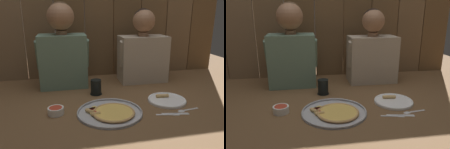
# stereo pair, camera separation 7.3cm
# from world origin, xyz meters

# --- Properties ---
(ground_plane) EXTENTS (3.20, 3.20, 0.00)m
(ground_plane) POSITION_xyz_m (0.00, 0.00, 0.00)
(ground_plane) COLOR brown
(pizza_tray) EXTENTS (0.37, 0.37, 0.03)m
(pizza_tray) POSITION_xyz_m (-0.07, -0.07, 0.01)
(pizza_tray) COLOR #B2B2B7
(pizza_tray) RESTS_ON ground
(dinner_plate) EXTENTS (0.24, 0.24, 0.03)m
(dinner_plate) POSITION_xyz_m (0.32, 0.03, 0.01)
(dinner_plate) COLOR white
(dinner_plate) RESTS_ON ground
(drinking_glass) EXTENTS (0.08, 0.08, 0.10)m
(drinking_glass) POSITION_xyz_m (-0.10, 0.25, 0.05)
(drinking_glass) COLOR black
(drinking_glass) RESTS_ON ground
(dipping_bowl) EXTENTS (0.09, 0.09, 0.04)m
(dipping_bowl) POSITION_xyz_m (-0.37, -0.01, 0.02)
(dipping_bowl) COLOR white
(dipping_bowl) RESTS_ON ground
(table_fork) EXTENTS (0.13, 0.04, 0.01)m
(table_fork) POSITION_xyz_m (0.25, -0.15, 0.00)
(table_fork) COLOR silver
(table_fork) RESTS_ON ground
(table_knife) EXTENTS (0.16, 0.05, 0.01)m
(table_knife) POSITION_xyz_m (0.29, -0.15, 0.00)
(table_knife) COLOR silver
(table_knife) RESTS_ON ground
(table_spoon) EXTENTS (0.14, 0.04, 0.01)m
(table_spoon) POSITION_xyz_m (0.37, -0.12, 0.00)
(table_spoon) COLOR silver
(table_spoon) RESTS_ON ground
(diner_left) EXTENTS (0.38, 0.22, 0.62)m
(diner_left) POSITION_xyz_m (-0.31, 0.48, 0.29)
(diner_left) COLOR slate
(diner_left) RESTS_ON ground
(diner_right) EXTENTS (0.41, 0.21, 0.58)m
(diner_right) POSITION_xyz_m (0.31, 0.48, 0.26)
(diner_right) COLOR #B2A38E
(diner_right) RESTS_ON ground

